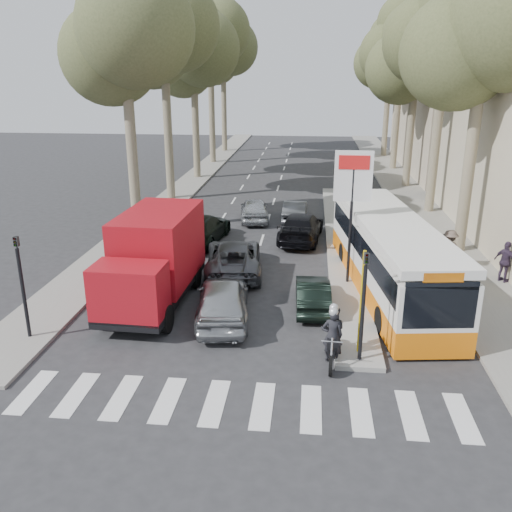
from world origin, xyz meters
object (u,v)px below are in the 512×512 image
at_px(silver_hatchback, 223,300).
at_px(city_bus, 389,254).
at_px(red_truck, 155,258).
at_px(motorcycle, 333,334).
at_px(dark_hatchback, 313,294).

distance_m(silver_hatchback, city_bus, 7.12).
xyz_separation_m(silver_hatchback, red_truck, (-2.79, 1.31, 1.06)).
xyz_separation_m(red_truck, motorcycle, (6.61, -3.69, -1.00)).
xyz_separation_m(silver_hatchback, dark_hatchback, (3.20, 1.37, -0.19)).
xyz_separation_m(silver_hatchback, motorcycle, (3.82, -2.38, 0.06)).
bearing_deg(motorcycle, silver_hatchback, 151.70).
relative_size(silver_hatchback, red_truck, 0.69).
xyz_separation_m(city_bus, motorcycle, (-2.39, -5.78, -0.77)).
relative_size(city_bus, motorcycle, 5.43).
height_order(silver_hatchback, dark_hatchback, silver_hatchback).
bearing_deg(motorcycle, dark_hatchback, 102.98).
distance_m(red_truck, motorcycle, 7.63).
relative_size(dark_hatchback, city_bus, 0.30).
bearing_deg(dark_hatchback, silver_hatchback, 20.73).
distance_m(dark_hatchback, city_bus, 3.76).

